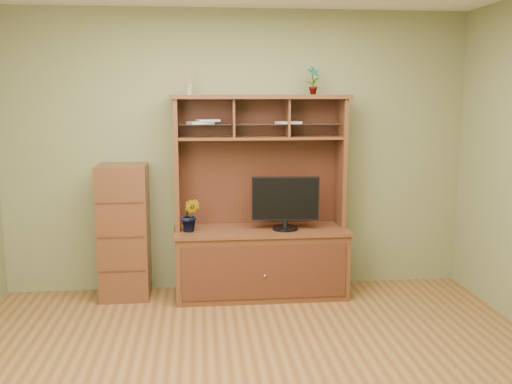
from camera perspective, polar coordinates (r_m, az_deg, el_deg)
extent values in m
cube|color=brown|center=(4.01, 0.31, -18.63)|extent=(4.50, 4.00, 0.02)
cube|color=#666B3F|center=(5.56, -1.87, 4.03)|extent=(4.50, 0.02, 2.70)
cube|color=#666B3F|center=(1.64, 7.88, -9.47)|extent=(4.50, 0.02, 2.70)
cube|color=#422513|center=(5.48, 0.52, -7.14)|extent=(1.60, 0.55, 0.62)
cube|color=#3A1A0F|center=(5.21, 0.86, -8.02)|extent=(1.50, 0.01, 0.50)
sphere|color=silver|center=(5.21, 0.87, -8.39)|extent=(0.02, 0.02, 0.02)
cube|color=#422513|center=(5.40, 0.52, -3.83)|extent=(1.64, 0.59, 0.03)
cube|color=#422513|center=(5.36, -7.92, 2.93)|extent=(0.04, 0.35, 1.25)
cube|color=#422513|center=(5.52, 8.50, 3.11)|extent=(0.04, 0.35, 1.25)
cube|color=#3A1A0F|center=(5.55, 0.23, 3.24)|extent=(1.52, 0.02, 1.25)
cube|color=#422513|center=(5.35, 0.42, 9.50)|extent=(1.66, 0.40, 0.04)
cube|color=#422513|center=(5.36, 0.42, 5.44)|extent=(1.52, 0.32, 0.02)
cube|color=#422513|center=(5.33, -2.31, 7.42)|extent=(0.02, 0.31, 0.35)
cube|color=#422513|center=(5.39, 3.12, 7.43)|extent=(0.02, 0.31, 0.35)
cube|color=silver|center=(5.35, 0.43, 6.82)|extent=(1.50, 0.27, 0.01)
cylinder|color=black|center=(5.36, 2.94, -3.64)|extent=(0.24, 0.24, 0.02)
cylinder|color=black|center=(5.35, 2.94, -3.11)|extent=(0.05, 0.05, 0.08)
cube|color=black|center=(5.30, 2.96, -0.66)|extent=(0.63, 0.11, 0.41)
imported|color=#325A1F|center=(5.27, -6.56, -2.31)|extent=(0.21, 0.18, 0.31)
imported|color=#2E6423|center=(5.43, 5.71, 11.06)|extent=(0.16, 0.13, 0.26)
cylinder|color=silver|center=(5.32, -6.77, 10.14)|extent=(0.05, 0.05, 0.09)
cylinder|color=olive|center=(5.32, -6.80, 11.51)|extent=(0.03, 0.03, 0.16)
cube|color=#A1A1A6|center=(5.32, -5.59, 6.92)|extent=(0.26, 0.23, 0.02)
cube|color=#A1A1A6|center=(5.32, -4.83, 7.15)|extent=(0.23, 0.20, 0.02)
cube|color=#A1A1A6|center=(5.39, 3.25, 6.97)|extent=(0.25, 0.22, 0.02)
cube|color=#422513|center=(5.48, -13.05, -3.90)|extent=(0.45, 0.41, 1.26)
cube|color=#3A1A0F|center=(5.37, -13.20, -7.70)|extent=(0.41, 0.01, 0.02)
cube|color=#3A1A0F|center=(5.28, -13.33, -4.42)|extent=(0.41, 0.01, 0.01)
cube|color=#3A1A0F|center=(5.22, -13.46, -1.05)|extent=(0.41, 0.01, 0.01)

